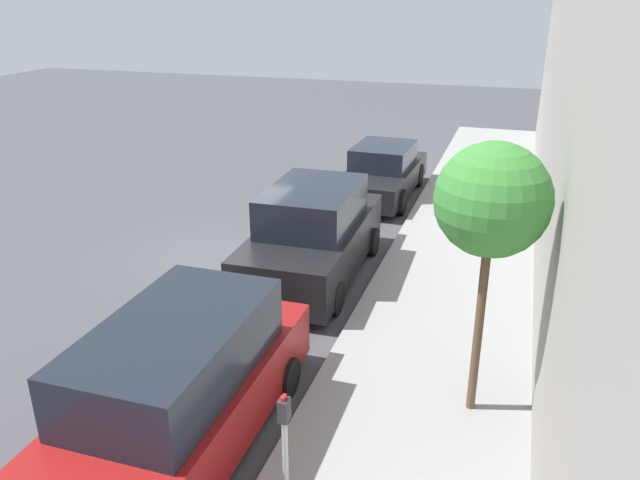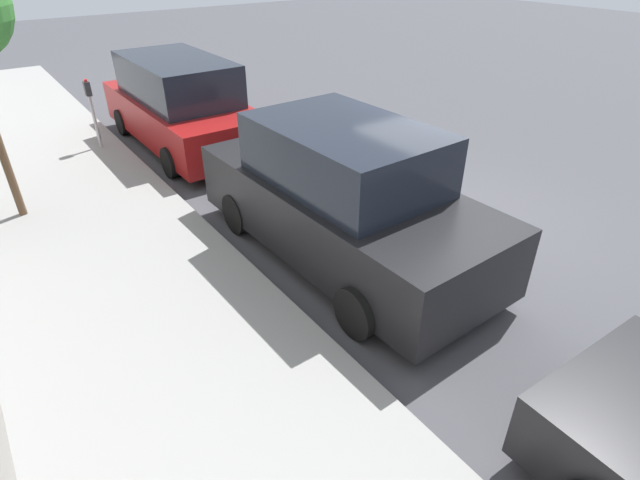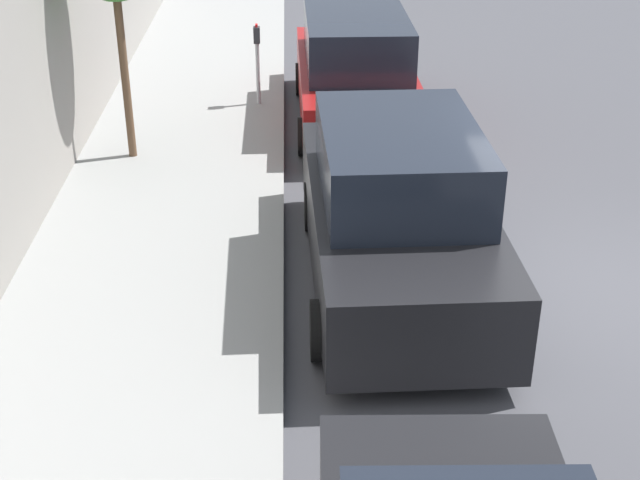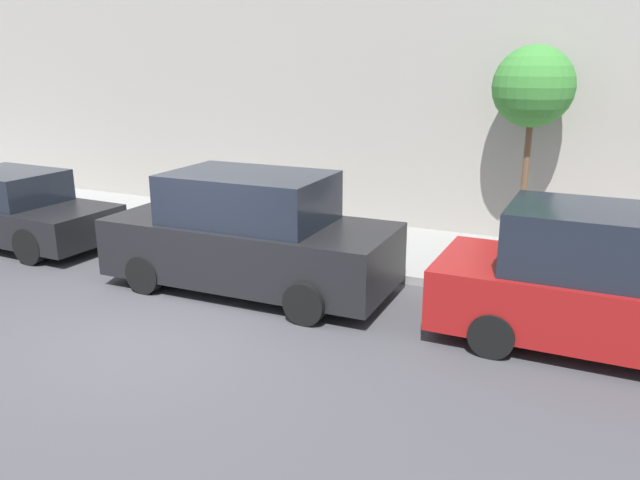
% 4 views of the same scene
% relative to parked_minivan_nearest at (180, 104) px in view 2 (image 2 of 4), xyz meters
% --- Properties ---
extents(ground_plane, '(60.00, 60.00, 0.00)m').
position_rel_parked_minivan_nearest_xyz_m(ground_plane, '(-2.26, 5.89, -0.92)').
color(ground_plane, '#424247').
extents(sidewalk, '(3.19, 32.00, 0.15)m').
position_rel_parked_minivan_nearest_xyz_m(sidewalk, '(2.83, 5.89, -0.85)').
color(sidewalk, gray).
rests_on(sidewalk, ground_plane).
extents(parked_minivan_nearest, '(2.02, 4.91, 1.90)m').
position_rel_parked_minivan_nearest_xyz_m(parked_minivan_nearest, '(0.00, 0.00, 0.00)').
color(parked_minivan_nearest, maroon).
rests_on(parked_minivan_nearest, ground_plane).
extents(parked_suv_second, '(2.08, 4.85, 1.98)m').
position_rel_parked_minivan_nearest_xyz_m(parked_suv_second, '(-0.08, 5.67, 0.01)').
color(parked_suv_second, black).
rests_on(parked_suv_second, ground_plane).
extents(parking_meter_near, '(0.11, 0.15, 1.43)m').
position_rel_parked_minivan_nearest_xyz_m(parking_meter_near, '(1.69, -0.58, 0.11)').
color(parking_meter_near, '#ADADB2').
rests_on(parking_meter_near, sidewalk).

